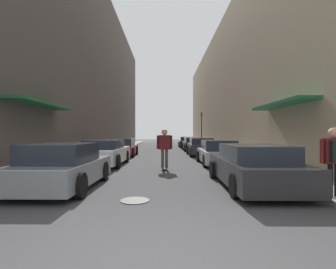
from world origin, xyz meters
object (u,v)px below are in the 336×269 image
skateboarder (165,145)px  traffic_light (202,126)px  parked_car_right_2 (201,147)px  parked_car_right_4 (187,142)px  parked_car_right_3 (194,144)px  parked_car_left_2 (123,147)px  pedestrian (334,154)px  parked_car_right_0 (253,166)px  manhole_cover (135,201)px  parked_car_right_1 (218,153)px  parked_car_left_1 (105,153)px  parked_car_left_0 (63,167)px

skateboarder → traffic_light: 17.85m
parked_car_right_2 → parked_car_right_4: bearing=90.4°
parked_car_right_2 → parked_car_right_3: 5.33m
parked_car_right_3 → skateboarder: 13.21m
parked_car_right_2 → parked_car_right_3: parked_car_right_2 is taller
parked_car_right_4 → skateboarder: (-2.60, -18.99, 0.52)m
parked_car_right_4 → parked_car_right_2: bearing=-89.6°
skateboarder → parked_car_right_3: bearing=77.9°
parked_car_left_2 → skateboarder: 7.92m
parked_car_right_4 → parked_car_right_3: bearing=-88.5°
parked_car_right_3 → pedestrian: bearing=-86.1°
parked_car_right_0 → parked_car_right_4: 22.73m
parked_car_left_2 → manhole_cover: (2.31, -12.68, -0.60)m
parked_car_right_3 → skateboarder: bearing=-102.1°
parked_car_right_1 → parked_car_right_2: bearing=91.2°
parked_car_left_1 → parked_car_right_0: size_ratio=0.94×
parked_car_left_2 → parked_car_right_4: 12.97m
parked_car_left_0 → parked_car_right_2: bearing=63.9°
parked_car_left_1 → parked_car_right_3: bearing=62.9°
manhole_cover → traffic_light: size_ratio=0.18×
parked_car_right_0 → parked_car_right_3: (0.06, 16.65, -0.00)m
parked_car_left_1 → manhole_cover: bearing=-71.9°
parked_car_right_4 → parked_car_left_0: bearing=-103.7°
parked_car_left_1 → parked_car_right_3: parked_car_left_1 is taller
parked_car_left_0 → parked_car_left_2: size_ratio=1.01×
manhole_cover → traffic_light: 23.33m
parked_car_right_4 → pedestrian: (1.41, -24.54, 0.54)m
parked_car_left_0 → skateboarder: (2.98, 3.96, 0.48)m
parked_car_left_0 → parked_car_right_2: parked_car_left_0 is taller
parked_car_left_2 → parked_car_right_2: parked_car_right_2 is taller
parked_car_left_2 → parked_car_right_1: 7.84m
parked_car_right_0 → parked_car_right_4: (-0.09, 22.73, -0.02)m
parked_car_right_1 → parked_car_right_3: (-0.03, 10.86, 0.01)m
parked_car_left_1 → parked_car_right_1: (5.80, 0.38, -0.03)m
parked_car_right_1 → parked_car_right_0: bearing=-91.0°
parked_car_left_1 → parked_car_right_3: 12.64m
parked_car_right_3 → pedestrian: (1.25, -18.45, 0.52)m
traffic_light → parked_car_left_2: bearing=-125.4°
parked_car_right_2 → parked_car_right_3: (0.08, 5.33, -0.01)m
parked_car_right_2 → skateboarder: (-2.67, -7.58, 0.49)m
parked_car_right_3 → skateboarder: skateboarder is taller
parked_car_left_0 → parked_car_right_4: 23.62m
parked_car_left_2 → manhole_cover: 12.90m
parked_car_left_2 → parked_car_right_0: size_ratio=0.84×
parked_car_right_3 → parked_car_right_1: bearing=-89.8°
parked_car_right_0 → manhole_cover: (-3.40, -1.63, -0.61)m
parked_car_right_2 → traffic_light: (1.42, 9.75, 1.83)m
parked_car_right_3 → traffic_light: (1.34, 4.42, 1.85)m
parked_car_left_0 → parked_car_right_3: 17.82m
parked_car_right_0 → parked_car_right_4: size_ratio=1.06×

